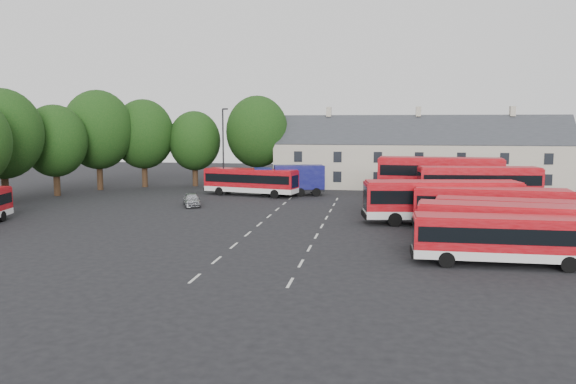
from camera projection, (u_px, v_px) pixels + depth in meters
name	position (u px, v px, depth m)	size (l,w,h in m)	color
ground	(254.00, 229.00, 42.70)	(140.00, 140.00, 0.00)	black
lane_markings	(290.00, 225.00, 44.26)	(5.15, 33.80, 0.01)	beige
treeline	(114.00, 135.00, 64.16)	(29.92, 32.59, 12.01)	black
terrace_houses	(417.00, 157.00, 69.42)	(35.70, 7.13, 10.06)	beige
bus_row_a	(504.00, 236.00, 31.44)	(9.97, 2.36, 2.82)	silver
bus_row_b	(510.00, 224.00, 34.12)	(11.15, 3.64, 3.09)	silver
bus_row_c	(512.00, 216.00, 38.20)	(10.33, 3.73, 2.86)	silver
bus_row_d	(491.00, 205.00, 42.05)	(11.40, 3.40, 3.18)	silver
bus_row_e	(442.00, 198.00, 44.63)	(12.46, 4.52, 3.45)	silver
bus_dd_south	(478.00, 188.00, 49.05)	(10.49, 3.28, 4.23)	silver
bus_dd_north	(439.00, 179.00, 53.88)	(11.77, 3.53, 4.76)	silver
bus_north	(251.00, 180.00, 62.21)	(10.84, 4.75, 2.99)	silver
box_truck	(290.00, 179.00, 62.42)	(8.07, 4.25, 3.38)	black
silver_car	(192.00, 200.00, 54.49)	(1.51, 3.74, 1.27)	#A9ABB0
lamppost	(223.00, 149.00, 62.29)	(0.66, 0.25, 9.67)	black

